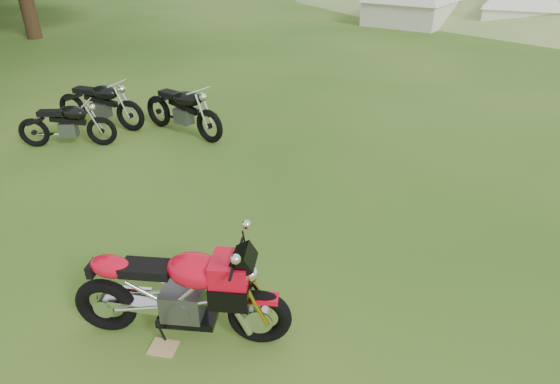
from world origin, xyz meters
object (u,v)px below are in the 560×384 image
(vintage_moto_b, at_px, (182,109))
(sport_motorcycle, at_px, (179,286))
(plywood_board, at_px, (163,347))
(vintage_moto_c, at_px, (66,123))
(vintage_moto_a, at_px, (99,103))

(vintage_moto_b, bearing_deg, sport_motorcycle, -43.22)
(plywood_board, height_order, vintage_moto_c, vintage_moto_c)
(vintage_moto_b, distance_m, vintage_moto_c, 2.18)
(vintage_moto_a, height_order, vintage_moto_c, vintage_moto_a)
(vintage_moto_b, bearing_deg, vintage_moto_a, -156.40)
(vintage_moto_c, bearing_deg, plywood_board, -63.51)
(vintage_moto_c, bearing_deg, sport_motorcycle, -61.07)
(sport_motorcycle, height_order, vintage_moto_a, sport_motorcycle)
(plywood_board, distance_m, vintage_moto_b, 5.81)
(sport_motorcycle, distance_m, vintage_moto_c, 5.80)
(plywood_board, bearing_deg, vintage_moto_b, 116.33)
(vintage_moto_c, bearing_deg, vintage_moto_a, 71.46)
(sport_motorcycle, distance_m, vintage_moto_a, 6.58)
(plywood_board, bearing_deg, vintage_moto_c, 137.90)
(plywood_board, relative_size, vintage_moto_a, 0.13)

